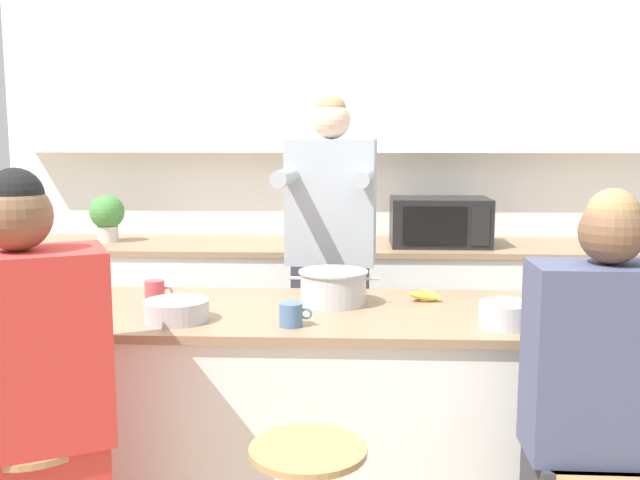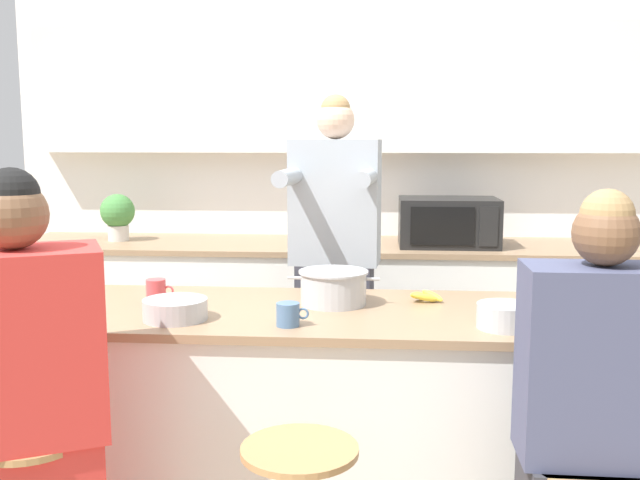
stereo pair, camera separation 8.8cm
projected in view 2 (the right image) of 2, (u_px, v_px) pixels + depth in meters
name	position (u px, v px, depth m)	size (l,w,h in m)	color
wall_back	(343.00, 137.00, 4.36)	(4.09, 0.22, 2.70)	white
back_counter	(340.00, 322.00, 4.17)	(3.79, 0.71, 0.93)	white
kitchen_island	(318.00, 425.00, 2.70)	(2.01, 0.76, 0.91)	black
person_cooking	(335.00, 288.00, 3.27)	(0.44, 0.56, 1.73)	#383842
person_wrapped_blanket	(26.00, 429.00, 2.09)	(0.54, 0.46, 1.46)	red
person_seated_near	(593.00, 467.00, 1.97)	(0.41, 0.27, 1.40)	#333338
cooking_pot	(333.00, 287.00, 2.71)	(0.35, 0.27, 0.13)	#B7BABC
fruit_bowl	(505.00, 316.00, 2.37)	(0.19, 0.19, 0.08)	#B7BABC
mixing_bowl_steel	(175.00, 309.00, 2.49)	(0.22, 0.22, 0.07)	#B7BABC
coffee_cup_near	(156.00, 292.00, 2.72)	(0.11, 0.07, 0.10)	#DB4C51
coffee_cup_far	(288.00, 314.00, 2.40)	(0.11, 0.08, 0.08)	#4C7099
banana_bunch	(425.00, 296.00, 2.76)	(0.15, 0.10, 0.05)	yellow
microwave	(448.00, 222.00, 3.99)	(0.55, 0.38, 0.27)	black
potted_plant	(118.00, 214.00, 4.19)	(0.20, 0.20, 0.28)	beige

